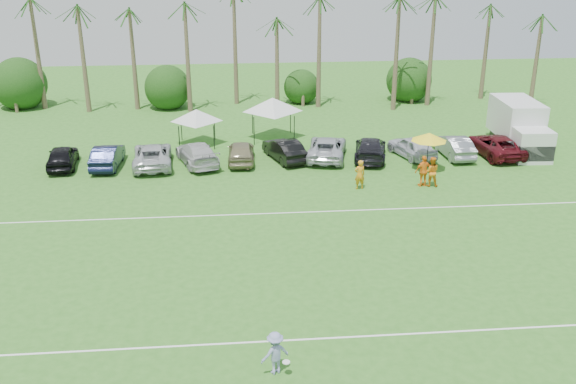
{
  "coord_description": "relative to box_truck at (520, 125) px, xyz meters",
  "views": [
    {
      "loc": [
        -0.45,
        -18.22,
        14.01
      ],
      "look_at": [
        2.39,
        13.07,
        1.6
      ],
      "focal_mm": 40.0,
      "sensor_mm": 36.0,
      "label": 1
    }
  ],
  "objects": [
    {
      "name": "palm_tree_1",
      "position": [
        -36.8,
        14.14,
        6.53
      ],
      "size": [
        2.4,
        2.4,
        9.9
      ],
      "color": "brown",
      "rests_on": "ground"
    },
    {
      "name": "market_umbrella",
      "position": [
        -7.76,
        -3.83,
        0.48
      ],
      "size": [
        2.3,
        2.3,
        2.56
      ],
      "color": "black",
      "rests_on": "ground"
    },
    {
      "name": "palm_tree_9",
      "position": [
        -1.8,
        14.14,
        6.53
      ],
      "size": [
        2.4,
        2.4,
        9.9
      ],
      "color": "brown",
      "rests_on": "ground"
    },
    {
      "name": "palm_tree_4",
      "position": [
        -23.8,
        14.14,
        5.66
      ],
      "size": [
        2.4,
        2.4,
        8.9
      ],
      "color": "brown",
      "rests_on": "ground"
    },
    {
      "name": "parked_car_7",
      "position": [
        -10.89,
        -1.04,
        -1.08
      ],
      "size": [
        3.16,
        5.41,
        1.47
      ],
      "primitive_type": "imported",
      "rotation": [
        0.0,
        0.0,
        2.91
      ],
      "color": "black",
      "rests_on": "ground"
    },
    {
      "name": "palm_tree_8",
      "position": [
        -6.8,
        14.14,
        5.66
      ],
      "size": [
        2.4,
        2.4,
        8.9
      ],
      "color": "brown",
      "rests_on": "ground"
    },
    {
      "name": "parked_car_8",
      "position": [
        -7.96,
        -0.94,
        -1.08
      ],
      "size": [
        2.96,
        4.64,
        1.47
      ],
      "primitive_type": "imported",
      "rotation": [
        0.0,
        0.0,
        3.45
      ],
      "color": "silver",
      "rests_on": "ground"
    },
    {
      "name": "parked_car_1",
      "position": [
        -28.48,
        -1.12,
        -1.08
      ],
      "size": [
        1.7,
        4.51,
        1.47
      ],
      "primitive_type": "imported",
      "rotation": [
        0.0,
        0.0,
        3.11
      ],
      "color": "black",
      "rests_on": "ground"
    },
    {
      "name": "ground",
      "position": [
        -19.8,
        -23.86,
        -1.82
      ],
      "size": [
        120.0,
        120.0,
        0.0
      ],
      "primitive_type": "plane",
      "color": "#316B20",
      "rests_on": "ground"
    },
    {
      "name": "bush_tree_2",
      "position": [
        -13.8,
        15.14,
        -0.02
      ],
      "size": [
        4.0,
        4.0,
        4.0
      ],
      "color": "brown",
      "rests_on": "ground"
    },
    {
      "name": "bush_tree_3",
      "position": [
        -3.8,
        15.14,
        -0.02
      ],
      "size": [
        4.0,
        4.0,
        4.0
      ],
      "color": "brown",
      "rests_on": "ground"
    },
    {
      "name": "canopy_tent_right",
      "position": [
        -17.19,
        4.32,
        1.32
      ],
      "size": [
        4.52,
        4.52,
        3.66
      ],
      "color": "black",
      "rests_on": "ground"
    },
    {
      "name": "palm_tree_2",
      "position": [
        -31.8,
        14.14,
        7.39
      ],
      "size": [
        2.4,
        2.4,
        10.9
      ],
      "color": "brown",
      "rests_on": "ground"
    },
    {
      "name": "palm_tree_5",
      "position": [
        -19.8,
        14.14,
        6.53
      ],
      "size": [
        2.4,
        2.4,
        9.9
      ],
      "color": "brown",
      "rests_on": "ground"
    },
    {
      "name": "parked_car_9",
      "position": [
        -5.03,
        -1.04,
        -1.08
      ],
      "size": [
        1.77,
        4.54,
        1.47
      ],
      "primitive_type": "imported",
      "rotation": [
        0.0,
        0.0,
        3.19
      ],
      "color": "gray",
      "rests_on": "ground"
    },
    {
      "name": "frisbee_player",
      "position": [
        -19.03,
        -23.71,
        -1.02
      ],
      "size": [
        1.18,
        0.95,
        1.6
      ],
      "rotation": [
        0.0,
        0.0,
        3.54
      ],
      "color": "#8990C2",
      "rests_on": "ground"
    },
    {
      "name": "parked_car_4",
      "position": [
        -19.68,
        -0.99,
        -1.08
      ],
      "size": [
        1.87,
        4.37,
        1.47
      ],
      "primitive_type": "imported",
      "rotation": [
        0.0,
        0.0,
        3.11
      ],
      "color": "gray",
      "rests_on": "ground"
    },
    {
      "name": "bush_tree_1",
      "position": [
        -25.8,
        15.14,
        -0.02
      ],
      "size": [
        4.0,
        4.0,
        4.0
      ],
      "color": "brown",
      "rests_on": "ground"
    },
    {
      "name": "sideline_player_c",
      "position": [
        -8.79,
        -6.51,
        -0.85
      ],
      "size": [
        1.21,
        0.71,
        1.94
      ],
      "primitive_type": "imported",
      "rotation": [
        0.0,
        0.0,
        3.36
      ],
      "color": "orange",
      "rests_on": "ground"
    },
    {
      "name": "field_lines",
      "position": [
        -19.8,
        -15.86,
        -1.81
      ],
      "size": [
        80.0,
        12.1,
        0.01
      ],
      "color": "white",
      "rests_on": "ground"
    },
    {
      "name": "canopy_tent_left",
      "position": [
        -22.77,
        3.26,
        0.83
      ],
      "size": [
        3.82,
        3.82,
        3.1
      ],
      "color": "black",
      "rests_on": "ground"
    },
    {
      "name": "parked_car_6",
      "position": [
        -13.82,
        -0.63,
        -1.08
      ],
      "size": [
        3.54,
        5.7,
        1.47
      ],
      "primitive_type": "imported",
      "rotation": [
        0.0,
        0.0,
        2.92
      ],
      "color": "#B2B5BD",
      "rests_on": "ground"
    },
    {
      "name": "palm_tree_6",
      "position": [
        -15.8,
        14.14,
        7.39
      ],
      "size": [
        2.4,
        2.4,
        10.9
      ],
      "color": "brown",
      "rests_on": "ground"
    },
    {
      "name": "sideline_player_a",
      "position": [
        -12.72,
        -6.59,
        -0.91
      ],
      "size": [
        0.73,
        0.54,
        1.81
      ],
      "primitive_type": "imported",
      "rotation": [
        0.0,
        0.0,
        3.32
      ],
      "color": "orange",
      "rests_on": "ground"
    },
    {
      "name": "parked_car_5",
      "position": [
        -16.75,
        -0.74,
        -1.08
      ],
      "size": [
        2.91,
        4.73,
        1.47
      ],
      "primitive_type": "imported",
      "rotation": [
        0.0,
        0.0,
        3.47
      ],
      "color": "black",
      "rests_on": "ground"
    },
    {
      "name": "parked_car_10",
      "position": [
        -2.1,
        -1.1,
        -1.08
      ],
      "size": [
        2.84,
        5.47,
        1.47
      ],
      "primitive_type": "imported",
      "rotation": [
        0.0,
        0.0,
        3.22
      ],
      "color": "#561017",
      "rests_on": "ground"
    },
    {
      "name": "box_truck",
      "position": [
        0.0,
        0.0,
        0.0
      ],
      "size": [
        2.81,
        6.71,
        3.4
      ],
      "rotation": [
        0.0,
        0.0,
        -0.05
      ],
      "color": "silver",
      "rests_on": "ground"
    },
    {
      "name": "bush_tree_0",
      "position": [
        -38.8,
        15.14,
        -0.02
      ],
      "size": [
        4.0,
        4.0,
        4.0
      ],
      "color": "brown",
      "rests_on": "ground"
    },
    {
      "name": "parked_car_0",
      "position": [
        -31.41,
        -0.95,
        -1.08
      ],
      "size": [
        2.15,
        4.47,
        1.47
      ],
      "primitive_type": "imported",
      "rotation": [
        0.0,
        0.0,
        3.24
      ],
      "color": "black",
      "rests_on": "ground"
    },
    {
      "name": "sideline_player_b",
      "position": [
        -8.31,
        -6.52,
        -0.89
      ],
      "size": [
        1.03,
        0.88,
        1.86
      ],
      "primitive_type": "imported",
      "rotation": [
        0.0,
        0.0,
        2.93
      ],
      "color": "orange",
      "rests_on": "ground"
    },
    {
      "name": "parked_car_2",
      "position": [
        -25.54,
        -1.18,
        -1.08
      ],
      "size": [
        2.87,
        5.48,
        1.47
      ],
      "primitive_type": "imported",
      "rotation": [
        0.0,
        0.0,
        3.22
      ],
      "color": "#BABDC0",
      "rests_on": "ground"
    },
    {
      "name": "parked_car_3",
      "position": [
        -22.61,
        -1.09,
        -1.08
      ],
      "size": [
        3.48,
        5.45,
        1.47
      ],
      "primitive_type": "imported",
      "rotation": [
        0.0,
        0.0,
        3.45
      ],
      "color": "silver",
      "rests_on": "ground"
    }
  ]
}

